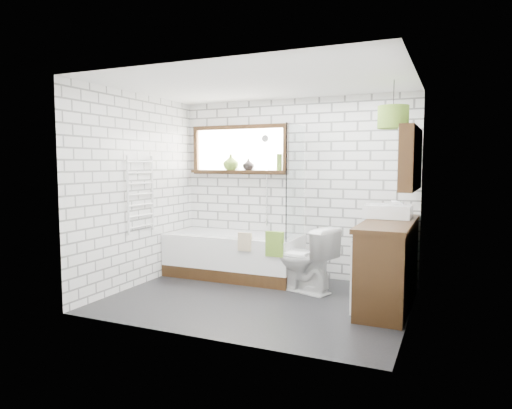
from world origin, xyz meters
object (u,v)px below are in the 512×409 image
at_px(basin, 388,211).
at_px(pendant, 393,117).
at_px(bathtub, 234,255).
at_px(vanity, 389,262).
at_px(toilet, 304,259).

bearing_deg(basin, pendant, -78.51).
distance_m(bathtub, pendant, 2.88).
xyz_separation_m(bathtub, vanity, (2.18, -0.43, 0.18)).
bearing_deg(toilet, vanity, 102.65).
distance_m(vanity, pendant, 1.62).
relative_size(vanity, toilet, 2.03).
bearing_deg(bathtub, basin, -3.67).
relative_size(toilet, pendant, 2.48).
height_order(bathtub, pendant, pendant).
bearing_deg(toilet, pendant, 98.99).
height_order(toilet, pendant, pendant).
height_order(vanity, pendant, pendant).
relative_size(basin, toilet, 0.64).
height_order(bathtub, toilet, toilet).
height_order(vanity, toilet, vanity).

